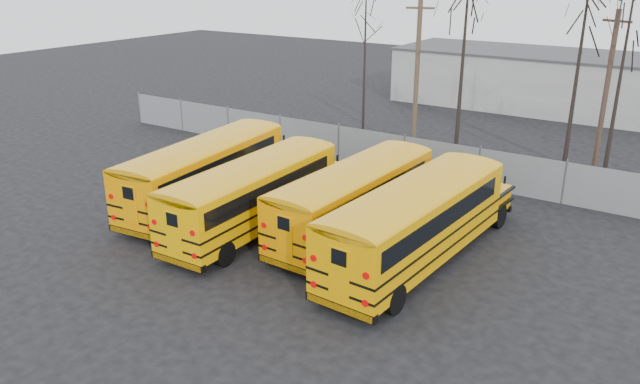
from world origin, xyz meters
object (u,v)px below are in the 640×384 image
Objects in this scene: bus_a at (208,167)px; bus_d at (419,217)px; bus_b at (256,189)px; utility_pole_right at (606,94)px; utility_pole_left at (417,76)px; bus_c at (357,193)px.

bus_a is 10.43m from bus_d.
bus_b is 1.28× the size of utility_pole_right.
bus_b is 0.94× the size of bus_d.
utility_pole_left is 1.04× the size of utility_pole_right.
bus_d is at bearing 4.91° from bus_b.
utility_pole_right is (10.26, 14.74, 2.54)m from bus_b.
bus_d is at bearing -16.81° from bus_c.
utility_pole_right is (13.81, 13.78, 2.48)m from bus_a.
bus_d is 1.31× the size of utility_pole_left.
bus_a is 7.27m from bus_c.
bus_a is 1.04× the size of bus_b.
utility_pole_right is (3.39, 14.00, 2.44)m from bus_d.
bus_d reaches higher than bus_b.
utility_pole_right reaches higher than bus_b.
utility_pole_right reaches higher than bus_a.
bus_a is at bearing -124.94° from utility_pole_left.
bus_d is at bearing -80.67° from utility_pole_left.
bus_c is at bearing 25.47° from bus_b.
bus_a is at bearing 163.76° from bus_b.
bus_b is 6.91m from bus_d.
bus_b is (3.56, -0.96, -0.06)m from bus_a.
utility_pole_right is (6.60, 12.90, 2.55)m from bus_c.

